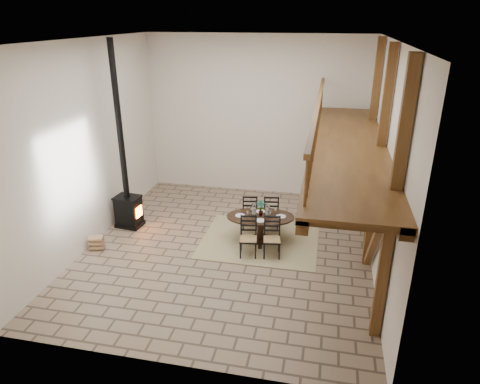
% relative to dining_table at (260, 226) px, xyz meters
% --- Properties ---
extents(ground, '(8.00, 8.00, 0.00)m').
position_rel_dining_table_xyz_m(ground, '(-0.73, -0.56, -0.42)').
color(ground, '#89725B').
rests_on(ground, ground).
extents(room_shell, '(7.02, 8.02, 5.01)m').
position_rel_dining_table_xyz_m(room_shell, '(0.46, -0.56, 2.60)').
color(room_shell, silver).
rests_on(room_shell, ground).
extents(rug, '(3.00, 2.50, 0.02)m').
position_rel_dining_table_xyz_m(rug, '(0.00, -0.00, -0.41)').
color(rug, tan).
rests_on(rug, ground).
extents(dining_table, '(1.88, 2.06, 1.12)m').
position_rel_dining_table_xyz_m(dining_table, '(0.00, 0.00, 0.00)').
color(dining_table, black).
rests_on(dining_table, ground).
extents(wood_stove, '(0.74, 0.60, 5.00)m').
position_rel_dining_table_xyz_m(wood_stove, '(-3.72, 0.11, 0.70)').
color(wood_stove, black).
rests_on(wood_stove, ground).
extents(log_basket, '(0.59, 0.59, 0.49)m').
position_rel_dining_table_xyz_m(log_basket, '(-3.91, 0.30, -0.21)').
color(log_basket, brown).
rests_on(log_basket, ground).
extents(log_stack, '(0.40, 0.32, 0.36)m').
position_rel_dining_table_xyz_m(log_stack, '(-3.96, -1.28, -0.24)').
color(log_stack, tan).
rests_on(log_stack, ground).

